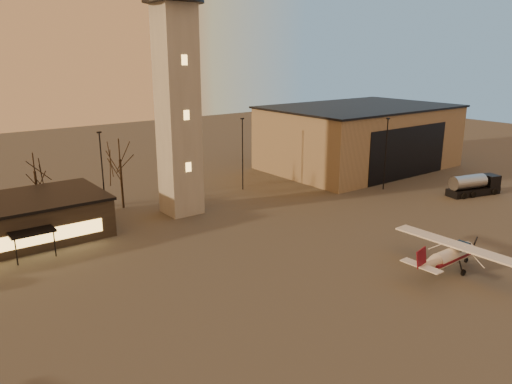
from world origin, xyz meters
TOP-DOWN VIEW (x-y plane):
  - ground at (0.00, 0.00)m, footprint 220.00×220.00m
  - control_tower at (0.00, 30.00)m, footprint 6.80×6.80m
  - hangar at (36.00, 33.98)m, footprint 30.60×20.60m
  - light_poles at (0.50, 31.00)m, footprint 58.50×12.25m
  - tree_row at (-13.70, 39.16)m, footprint 37.20×9.20m
  - cessna_front at (11.28, 0.69)m, footprint 9.54×12.07m
  - fuel_truck at (35.50, 12.78)m, footprint 8.02×4.08m

SIDE VIEW (x-z plane):
  - ground at x=0.00m, z-range 0.00..0.00m
  - fuel_truck at x=35.50m, z-range -0.30..2.56m
  - cessna_front at x=11.28m, z-range -0.53..2.81m
  - hangar at x=36.00m, z-range 0.00..10.30m
  - light_poles at x=0.50m, z-range 0.34..10.48m
  - tree_row at x=-13.70m, z-range 1.54..10.34m
  - control_tower at x=0.00m, z-range 0.03..32.63m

